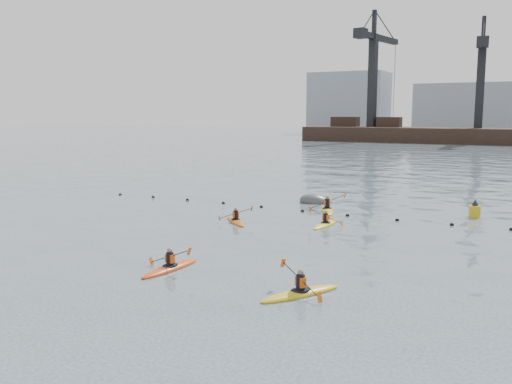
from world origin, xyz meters
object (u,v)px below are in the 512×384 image
at_px(kayaker_3, 326,224).
at_px(nav_buoy, 475,211).
at_px(kayaker_5, 327,209).
at_px(mooring_buoy, 316,203).
at_px(kayaker_0, 170,267).
at_px(kayaker_1, 300,292).
at_px(kayaker_2, 236,221).

distance_m(kayaker_3, nav_buoy, 9.51).
distance_m(kayaker_3, kayaker_5, 4.47).
bearing_deg(mooring_buoy, kayaker_3, -64.97).
bearing_deg(kayaker_0, kayaker_1, 1.43).
bearing_deg(kayaker_1, nav_buoy, 108.19).
bearing_deg(kayaker_3, kayaker_1, -70.90).
xyz_separation_m(kayaker_0, mooring_buoy, (-0.73, 17.95, -0.10)).
distance_m(kayaker_2, kayaker_3, 5.10).
relative_size(kayaker_0, nav_buoy, 2.67).
bearing_deg(kayaker_3, kayaker_0, -99.87).
xyz_separation_m(kayaker_2, kayaker_5, (3.42, 5.77, 0.01)).
xyz_separation_m(kayaker_0, nav_buoy, (9.63, 17.30, 0.27)).
height_order(kayaker_2, nav_buoy, nav_buoy).
xyz_separation_m(kayaker_2, kayaker_3, (4.87, 1.54, -0.00)).
relative_size(kayaker_0, kayaker_5, 0.93).
bearing_deg(kayaker_1, kayaker_2, 159.89).
relative_size(kayaker_0, kayaker_2, 1.26).
bearing_deg(mooring_buoy, kayaker_2, -100.75).
height_order(kayaker_3, mooring_buoy, kayaker_3).
height_order(kayaker_5, nav_buoy, kayaker_5).
distance_m(kayaker_2, nav_buoy, 14.32).
bearing_deg(kayaker_5, nav_buoy, -10.83).
relative_size(mooring_buoy, nav_buoy, 1.94).
bearing_deg(nav_buoy, mooring_buoy, 176.46).
distance_m(kayaker_1, mooring_buoy, 19.50).
relative_size(kayaker_3, nav_buoy, 2.51).
relative_size(kayaker_1, nav_buoy, 2.61).
bearing_deg(mooring_buoy, nav_buoy, -3.54).
xyz_separation_m(kayaker_1, mooring_buoy, (-6.53, 18.37, -0.10)).
relative_size(kayaker_2, kayaker_5, 0.74).
xyz_separation_m(kayaker_0, kayaker_1, (5.80, -0.43, 0.00)).
bearing_deg(kayaker_2, kayaker_0, -120.91).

